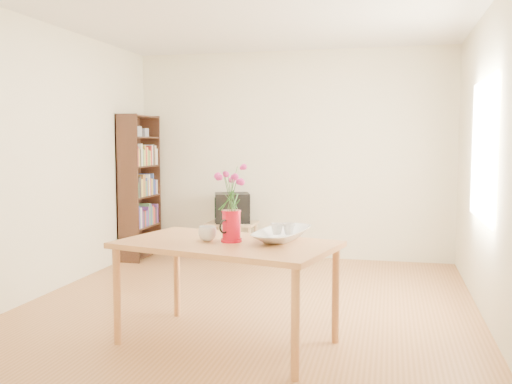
% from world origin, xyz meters
% --- Properties ---
extents(room, '(4.50, 4.50, 4.50)m').
position_xyz_m(room, '(0.03, 0.00, 1.30)').
color(room, '#9B6337').
rests_on(room, ground).
extents(table, '(1.69, 1.21, 0.75)m').
position_xyz_m(table, '(0.08, -0.96, 0.68)').
color(table, '#AF6D3C').
rests_on(table, ground).
extents(tv_stand, '(0.60, 0.45, 0.46)m').
position_xyz_m(tv_stand, '(-0.70, 1.97, 0.39)').
color(tv_stand, tan).
rests_on(tv_stand, ground).
extents(bookshelf, '(0.28, 0.70, 1.80)m').
position_xyz_m(bookshelf, '(-1.85, 1.75, 0.84)').
color(bookshelf, black).
rests_on(bookshelf, ground).
extents(pitcher, '(0.15, 0.22, 0.23)m').
position_xyz_m(pitcher, '(0.11, -0.95, 0.86)').
color(pitcher, red).
rests_on(pitcher, table).
extents(flowers, '(0.26, 0.26, 0.37)m').
position_xyz_m(flowers, '(0.11, -0.95, 1.16)').
color(flowers, '#F639A6').
rests_on(flowers, pitcher).
extents(mug, '(0.17, 0.17, 0.10)m').
position_xyz_m(mug, '(-0.07, -0.94, 0.80)').
color(mug, white).
rests_on(mug, table).
extents(bowl, '(0.54, 0.54, 0.44)m').
position_xyz_m(bowl, '(0.45, -0.78, 0.97)').
color(bowl, white).
rests_on(bowl, table).
extents(teacup_a, '(0.11, 0.11, 0.07)m').
position_xyz_m(teacup_a, '(0.41, -0.78, 0.93)').
color(teacup_a, white).
rests_on(teacup_a, bowl).
extents(teacup_b, '(0.11, 0.11, 0.07)m').
position_xyz_m(teacup_b, '(0.50, -0.76, 0.93)').
color(teacup_b, white).
rests_on(teacup_b, bowl).
extents(television, '(0.52, 0.50, 0.37)m').
position_xyz_m(television, '(-0.70, 1.98, 0.65)').
color(television, black).
rests_on(television, tv_stand).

